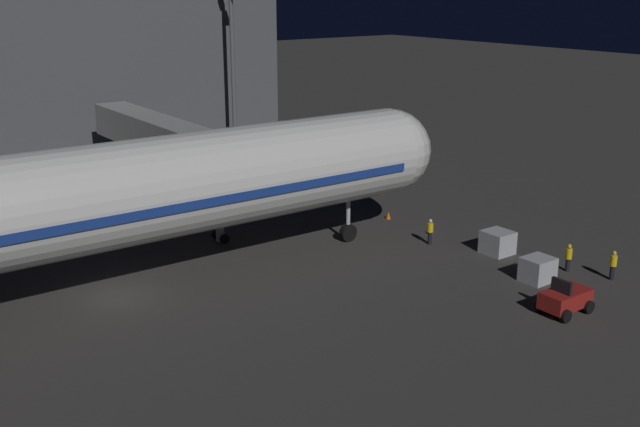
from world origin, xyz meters
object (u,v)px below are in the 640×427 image
object	(u,v)px
apron_floodlight_mast	(233,62)
ground_crew_by_belt_loader	(569,256)
traffic_cone_nose_starboard	(388,215)
ground_crew_near_nose_gear	(613,264)
jet_bridge	(174,141)
baggage_container_near_belt	(538,269)
baggage_tug_spare	(565,299)
baggage_container_mid_row	(498,242)
traffic_cone_nose_port	(430,230)
ground_crew_marshaller_fwd	(430,230)

from	to	relation	value
apron_floodlight_mast	ground_crew_by_belt_loader	world-z (taller)	apron_floodlight_mast
apron_floodlight_mast	traffic_cone_nose_starboard	size ratio (longest dim) A/B	29.68
ground_crew_near_nose_gear	jet_bridge	bearing A→B (deg)	30.28
baggage_container_near_belt	jet_bridge	bearing A→B (deg)	25.95
baggage_tug_spare	baggage_container_mid_row	size ratio (longest dim) A/B	1.57
traffic_cone_nose_starboard	jet_bridge	bearing A→B (deg)	53.03
apron_floodlight_mast	traffic_cone_nose_port	bearing A→B (deg)	179.08
apron_floodlight_mast	ground_crew_marshaller_fwd	distance (m)	30.50
baggage_container_near_belt	traffic_cone_nose_port	xyz separation A→B (m)	(9.89, -0.94, -0.45)
jet_bridge	baggage_container_near_belt	size ratio (longest dim) A/B	12.35
jet_bridge	traffic_cone_nose_port	world-z (taller)	jet_bridge
baggage_container_near_belt	traffic_cone_nose_starboard	xyz separation A→B (m)	(14.29, -0.94, -0.45)
baggage_container_mid_row	traffic_cone_nose_starboard	size ratio (longest dim) A/B	3.20
apron_floodlight_mast	ground_crew_near_nose_gear	xyz separation A→B (m)	(-40.03, -2.34, -8.59)
baggage_container_near_belt	ground_crew_by_belt_loader	size ratio (longest dim) A/B	1.01
ground_crew_near_nose_gear	apron_floodlight_mast	bearing A→B (deg)	3.34
jet_bridge	ground_crew_by_belt_loader	distance (m)	28.11
ground_crew_near_nose_gear	ground_crew_marshaller_fwd	size ratio (longest dim) A/B	1.03
baggage_tug_spare	ground_crew_marshaller_fwd	size ratio (longest dim) A/B	1.59
baggage_container_near_belt	traffic_cone_nose_starboard	size ratio (longest dim) A/B	3.16
traffic_cone_nose_port	baggage_tug_spare	bearing A→B (deg)	166.16
baggage_container_mid_row	ground_crew_marshaller_fwd	world-z (taller)	ground_crew_marshaller_fwd
traffic_cone_nose_port	jet_bridge	bearing A→B (deg)	42.12
apron_floodlight_mast	traffic_cone_nose_starboard	xyz separation A→B (m)	(-23.30, 0.45, -9.30)
apron_floodlight_mast	baggage_tug_spare	bearing A→B (deg)	174.75
ground_crew_by_belt_loader	baggage_container_near_belt	bearing A→B (deg)	88.83
baggage_tug_spare	ground_crew_by_belt_loader	world-z (taller)	baggage_tug_spare
baggage_tug_spare	baggage_container_mid_row	xyz separation A→B (m)	(8.25, -4.15, -0.04)
baggage_tug_spare	jet_bridge	bearing A→B (deg)	18.42
baggage_tug_spare	ground_crew_marshaller_fwd	bearing A→B (deg)	-8.83
baggage_container_mid_row	ground_crew_near_nose_gear	xyz separation A→B (m)	(-7.00, -1.98, 0.25)
baggage_container_mid_row	ground_crew_near_nose_gear	bearing A→B (deg)	-164.21
jet_bridge	ground_crew_near_nose_gear	bearing A→B (deg)	-149.72
apron_floodlight_mast	baggage_tug_spare	world-z (taller)	apron_floodlight_mast
jet_bridge	baggage_tug_spare	bearing A→B (deg)	-161.58
ground_crew_near_nose_gear	ground_crew_marshaller_fwd	xyz separation A→B (m)	(10.83, 4.25, -0.03)
apron_floodlight_mast	baggage_tug_spare	size ratio (longest dim) A/B	5.89
jet_bridge	baggage_container_near_belt	xyz separation A→B (m)	(-23.67, -11.52, -5.05)
baggage_container_near_belt	ground_crew_by_belt_loader	bearing A→B (deg)	-91.17
baggage_tug_spare	traffic_cone_nose_port	bearing A→B (deg)	-13.84
ground_crew_by_belt_loader	ground_crew_marshaller_fwd	size ratio (longest dim) A/B	0.99
baggage_container_mid_row	baggage_container_near_belt	bearing A→B (deg)	159.15
apron_floodlight_mast	baggage_container_mid_row	world-z (taller)	apron_floodlight_mast
traffic_cone_nose_port	baggage_container_near_belt	bearing A→B (deg)	174.58
ground_crew_near_nose_gear	traffic_cone_nose_port	size ratio (longest dim) A/B	3.27
apron_floodlight_mast	traffic_cone_nose_port	xyz separation A→B (m)	(-27.70, 0.45, -9.30)
traffic_cone_nose_starboard	apron_floodlight_mast	bearing A→B (deg)	-1.09
apron_floodlight_mast	baggage_container_near_belt	world-z (taller)	apron_floodlight_mast
traffic_cone_nose_starboard	baggage_tug_spare	bearing A→B (deg)	169.46
baggage_container_near_belt	ground_crew_marshaller_fwd	size ratio (longest dim) A/B	1.00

